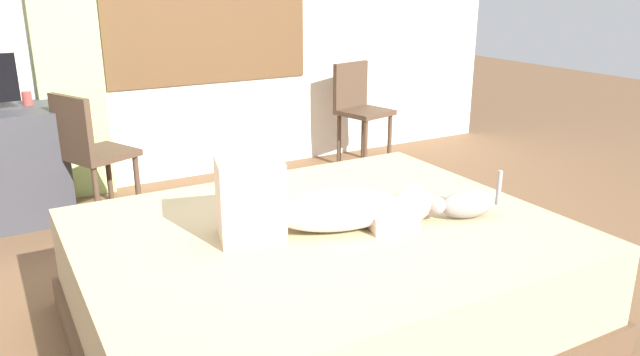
{
  "coord_description": "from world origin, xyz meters",
  "views": [
    {
      "loc": [
        -1.19,
        -2.18,
        1.53
      ],
      "look_at": [
        0.14,
        0.16,
        0.65
      ],
      "focal_mm": 34.36,
      "sensor_mm": 36.0,
      "label": 1
    }
  ],
  "objects_px": {
    "bed": "(323,279)",
    "person_lying": "(317,206)",
    "chair_by_desk": "(89,149)",
    "cup": "(27,98)",
    "cat": "(464,204)",
    "chair_spare": "(359,105)"
  },
  "relations": [
    {
      "from": "bed",
      "to": "person_lying",
      "type": "xyz_separation_m",
      "value": [
        -0.04,
        -0.02,
        0.37
      ]
    },
    {
      "from": "cat",
      "to": "chair_spare",
      "type": "relative_size",
      "value": 0.41
    },
    {
      "from": "person_lying",
      "to": "bed",
      "type": "bearing_deg",
      "value": 29.67
    },
    {
      "from": "cat",
      "to": "chair_spare",
      "type": "distance_m",
      "value": 2.54
    },
    {
      "from": "bed",
      "to": "cup",
      "type": "xyz_separation_m",
      "value": [
        -0.94,
        2.23,
        0.54
      ]
    },
    {
      "from": "person_lying",
      "to": "cup",
      "type": "bearing_deg",
      "value": 111.76
    },
    {
      "from": "chair_by_desk",
      "to": "cup",
      "type": "bearing_deg",
      "value": 122.8
    },
    {
      "from": "person_lying",
      "to": "cat",
      "type": "distance_m",
      "value": 0.68
    },
    {
      "from": "chair_by_desk",
      "to": "chair_spare",
      "type": "distance_m",
      "value": 2.25
    },
    {
      "from": "bed",
      "to": "chair_by_desk",
      "type": "height_order",
      "value": "chair_by_desk"
    },
    {
      "from": "bed",
      "to": "cat",
      "type": "relative_size",
      "value": 5.94
    },
    {
      "from": "chair_by_desk",
      "to": "person_lying",
      "type": "bearing_deg",
      "value": -71.19
    },
    {
      "from": "person_lying",
      "to": "cup",
      "type": "height_order",
      "value": "person_lying"
    },
    {
      "from": "bed",
      "to": "cat",
      "type": "bearing_deg",
      "value": -20.47
    },
    {
      "from": "cat",
      "to": "cup",
      "type": "bearing_deg",
      "value": 122.16
    },
    {
      "from": "person_lying",
      "to": "cup",
      "type": "relative_size",
      "value": 10.48
    },
    {
      "from": "cat",
      "to": "cup",
      "type": "relative_size",
      "value": 3.92
    },
    {
      "from": "bed",
      "to": "chair_spare",
      "type": "distance_m",
      "value": 2.66
    },
    {
      "from": "person_lying",
      "to": "chair_by_desk",
      "type": "distance_m",
      "value": 1.93
    },
    {
      "from": "bed",
      "to": "chair_spare",
      "type": "xyz_separation_m",
      "value": [
        1.57,
        2.13,
        0.26
      ]
    },
    {
      "from": "chair_by_desk",
      "to": "chair_spare",
      "type": "bearing_deg",
      "value": 8.44
    },
    {
      "from": "bed",
      "to": "cup",
      "type": "bearing_deg",
      "value": 112.9
    }
  ]
}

